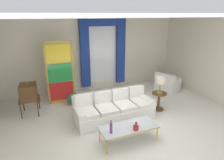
# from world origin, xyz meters

# --- Properties ---
(ground_plane) EXTENTS (16.00, 16.00, 0.00)m
(ground_plane) POSITION_xyz_m (0.00, 0.00, 0.00)
(ground_plane) COLOR white
(wall_rear) EXTENTS (8.00, 0.12, 3.00)m
(wall_rear) POSITION_xyz_m (0.00, 3.06, 1.50)
(wall_rear) COLOR silver
(wall_rear) RESTS_ON ground
(wall_right) EXTENTS (0.12, 7.00, 3.00)m
(wall_right) POSITION_xyz_m (3.66, 0.60, 1.50)
(wall_right) COLOR silver
(wall_right) RESTS_ON ground
(ceiling_slab) EXTENTS (8.00, 7.60, 0.04)m
(ceiling_slab) POSITION_xyz_m (0.00, 0.80, 3.02)
(ceiling_slab) COLOR white
(curtained_window) EXTENTS (2.00, 0.17, 2.70)m
(curtained_window) POSITION_xyz_m (0.38, 2.89, 1.74)
(curtained_window) COLOR white
(curtained_window) RESTS_ON ground
(couch_white_long) EXTENTS (2.34, 0.93, 0.86)m
(couch_white_long) POSITION_xyz_m (-0.24, 0.40, 0.31)
(couch_white_long) COLOR white
(couch_white_long) RESTS_ON ground
(coffee_table) EXTENTS (1.43, 0.59, 0.41)m
(coffee_table) POSITION_xyz_m (-0.34, -0.80, 0.37)
(coffee_table) COLOR silver
(coffee_table) RESTS_ON ground
(bottle_blue_decanter) EXTENTS (0.07, 0.07, 0.34)m
(bottle_blue_decanter) POSITION_xyz_m (-0.85, -0.90, 0.55)
(bottle_blue_decanter) COLOR #753384
(bottle_blue_decanter) RESTS_ON coffee_table
(bottle_crystal_tall) EXTENTS (0.13, 0.13, 0.21)m
(bottle_crystal_tall) POSITION_xyz_m (-0.25, -1.00, 0.48)
(bottle_crystal_tall) COLOR maroon
(bottle_crystal_tall) RESTS_ON coffee_table
(vintage_tv) EXTENTS (0.62, 0.64, 1.35)m
(vintage_tv) POSITION_xyz_m (-2.55, 1.67, 0.73)
(vintage_tv) COLOR brown
(vintage_tv) RESTS_ON ground
(armchair_white) EXTENTS (1.09, 1.08, 0.80)m
(armchair_white) POSITION_xyz_m (2.63, 1.54, 0.29)
(armchair_white) COLOR white
(armchair_white) RESTS_ON ground
(stained_glass_divider) EXTENTS (0.95, 0.05, 2.20)m
(stained_glass_divider) POSITION_xyz_m (-1.48, 2.15, 1.06)
(stained_glass_divider) COLOR gold
(stained_glass_divider) RESTS_ON ground
(peacock_figurine) EXTENTS (0.44, 0.60, 0.50)m
(peacock_figurine) POSITION_xyz_m (-1.14, 1.71, 0.22)
(peacock_figurine) COLOR beige
(peacock_figurine) RESTS_ON ground
(round_side_table) EXTENTS (0.48, 0.48, 0.59)m
(round_side_table) POSITION_xyz_m (1.36, 0.33, 0.36)
(round_side_table) COLOR brown
(round_side_table) RESTS_ON ground
(table_lamp_brass) EXTENTS (0.32, 0.32, 0.57)m
(table_lamp_brass) POSITION_xyz_m (1.36, 0.33, 1.03)
(table_lamp_brass) COLOR #B29338
(table_lamp_brass) RESTS_ON round_side_table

